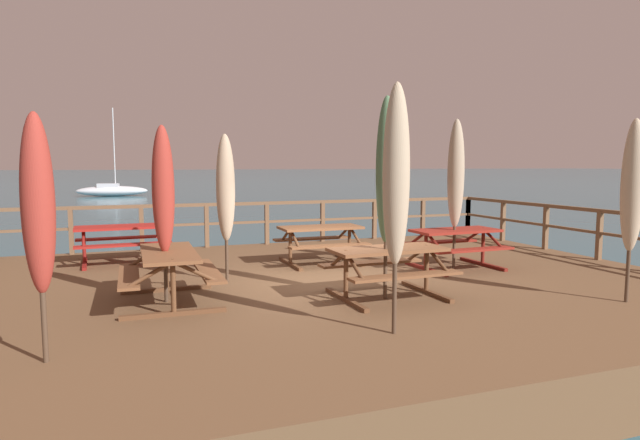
% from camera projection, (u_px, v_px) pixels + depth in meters
% --- Properties ---
extents(ground_plane, '(600.00, 600.00, 0.00)m').
position_uv_depth(ground_plane, '(334.00, 323.00, 9.57)').
color(ground_plane, '#2D5B6B').
extents(wooden_deck, '(12.44, 9.63, 0.76)m').
position_uv_depth(wooden_deck, '(334.00, 302.00, 9.54)').
color(wooden_deck, brown).
rests_on(wooden_deck, ground).
extents(railing_waterside_far, '(12.24, 0.10, 1.09)m').
position_uv_depth(railing_waterside_far, '(267.00, 216.00, 13.78)').
color(railing_waterside_far, brown).
rests_on(railing_waterside_far, wooden_deck).
extents(railing_side_right, '(0.10, 9.43, 1.09)m').
position_uv_depth(railing_side_right, '(600.00, 226.00, 11.50)').
color(railing_side_right, brown).
rests_on(railing_side_right, wooden_deck).
extents(picnic_table_back_left, '(1.43, 1.89, 0.78)m').
position_uv_depth(picnic_table_back_left, '(169.00, 265.00, 7.94)').
color(picnic_table_back_left, brown).
rests_on(picnic_table_back_left, wooden_deck).
extents(picnic_table_mid_centre, '(1.66, 1.40, 0.78)m').
position_uv_depth(picnic_table_mid_centre, '(320.00, 237.00, 11.13)').
color(picnic_table_mid_centre, brown).
rests_on(picnic_table_mid_centre, wooden_deck).
extents(picnic_table_front_right, '(1.74, 1.44, 0.78)m').
position_uv_depth(picnic_table_front_right, '(455.00, 240.00, 10.62)').
color(picnic_table_front_right, maroon).
rests_on(picnic_table_front_right, wooden_deck).
extents(picnic_table_front_left, '(1.90, 1.48, 0.78)m').
position_uv_depth(picnic_table_front_left, '(123.00, 236.00, 11.23)').
color(picnic_table_front_left, maroon).
rests_on(picnic_table_front_left, wooden_deck).
extents(picnic_table_mid_left, '(1.79, 1.45, 0.78)m').
position_uv_depth(picnic_table_mid_left, '(388.00, 262.00, 8.26)').
color(picnic_table_mid_left, brown).
rests_on(picnic_table_mid_left, wooden_deck).
extents(patio_umbrella_tall_mid_right, '(0.32, 0.32, 2.60)m').
position_uv_depth(patio_umbrella_tall_mid_right, '(163.00, 191.00, 7.86)').
color(patio_umbrella_tall_mid_right, '#4C3828').
rests_on(patio_umbrella_tall_mid_right, wooden_deck).
extents(patio_umbrella_tall_mid_left, '(0.32, 0.32, 2.55)m').
position_uv_depth(patio_umbrella_tall_mid_left, '(226.00, 189.00, 9.23)').
color(patio_umbrella_tall_mid_left, '#4C3828').
rests_on(patio_umbrella_tall_mid_left, wooden_deck).
extents(patio_umbrella_tall_back_right, '(0.32, 0.32, 2.90)m').
position_uv_depth(patio_umbrella_tall_back_right, '(456.00, 174.00, 10.40)').
color(patio_umbrella_tall_back_right, '#4C3828').
rests_on(patio_umbrella_tall_back_right, wooden_deck).
extents(patio_umbrella_tall_back_left, '(0.32, 0.32, 2.55)m').
position_uv_depth(patio_umbrella_tall_back_left, '(38.00, 205.00, 5.42)').
color(patio_umbrella_tall_back_left, '#4C3828').
rests_on(patio_umbrella_tall_back_left, wooden_deck).
extents(patio_umbrella_short_mid, '(0.32, 0.32, 3.04)m').
position_uv_depth(patio_umbrella_short_mid, '(387.00, 171.00, 8.02)').
color(patio_umbrella_short_mid, '#4C3828').
rests_on(patio_umbrella_short_mid, wooden_deck).
extents(patio_umbrella_tall_front, '(0.32, 0.32, 2.98)m').
position_uv_depth(patio_umbrella_tall_front, '(396.00, 176.00, 6.33)').
color(patio_umbrella_tall_front, '#4C3828').
rests_on(patio_umbrella_tall_front, wooden_deck).
extents(patio_umbrella_short_back, '(0.32, 0.32, 2.69)m').
position_uv_depth(patio_umbrella_short_back, '(633.00, 186.00, 7.85)').
color(patio_umbrella_short_back, '#4C3828').
rests_on(patio_umbrella_short_back, wooden_deck).
extents(sailboat_distant, '(6.12, 2.17, 7.72)m').
position_uv_depth(sailboat_distant, '(112.00, 190.00, 47.91)').
color(sailboat_distant, silver).
rests_on(sailboat_distant, ground).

